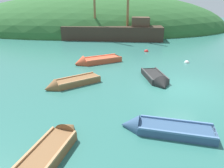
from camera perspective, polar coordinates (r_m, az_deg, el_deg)
ground_plane at (r=12.12m, az=19.26°, el=-0.95°), size 120.00×120.00×0.00m
shore_hill at (r=39.98m, az=-4.21°, el=15.45°), size 48.00×27.38×12.61m
sailing_ship at (r=27.37m, az=0.50°, el=13.95°), size 15.59×5.31×12.17m
rowboat_portside at (r=12.65m, az=12.55°, el=1.23°), size 1.33×3.10×1.00m
rowboat_center at (r=11.93m, az=-11.85°, el=0.07°), size 3.29×2.55×0.91m
rowboat_outer_left at (r=7.89m, az=13.63°, el=-12.42°), size 3.51×1.79×0.90m
rowboat_outer_right at (r=7.01m, az=-16.63°, el=-17.55°), size 1.92×3.48×0.89m
rowboat_near_dock at (r=16.24m, az=-4.92°, el=6.39°), size 3.97×2.71×1.14m
buoy_white at (r=17.38m, az=20.42°, el=5.67°), size 0.40×0.40×0.40m
buoy_red at (r=20.50m, az=9.71°, el=9.05°), size 0.43×0.43×0.43m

